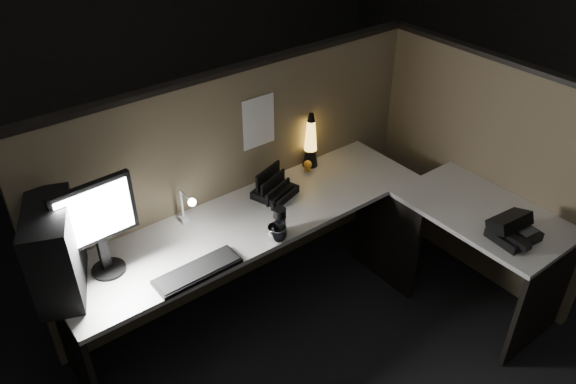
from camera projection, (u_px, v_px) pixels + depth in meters
floor at (332, 352)px, 3.40m from camera, size 6.00×6.00×0.00m
room_shell at (348, 109)px, 2.49m from camera, size 6.00×6.00×6.00m
partition_back at (241, 182)px, 3.59m from camera, size 2.66×0.06×1.50m
partition_right at (478, 170)px, 3.72m from camera, size 0.06×1.66×1.50m
desk at (331, 245)px, 3.33m from camera, size 2.60×1.60×0.73m
pc_tower at (55, 251)px, 2.69m from camera, size 0.36×0.50×0.47m
monitor at (97, 220)px, 2.76m from camera, size 0.41×0.18×0.53m
keyboard at (198, 271)px, 2.90m from camera, size 0.47×0.16×0.02m
mouse at (276, 236)px, 3.14m from camera, size 0.09×0.08×0.03m
clip_lamp at (187, 207)px, 3.16m from camera, size 0.04×0.18×0.23m
organizer at (274, 189)px, 3.49m from camera, size 0.29×0.27×0.18m
lava_lamp at (311, 144)px, 3.71m from camera, size 0.10×0.10×0.39m
travel_mug at (280, 221)px, 3.14m from camera, size 0.07×0.07×0.17m
steel_mug at (277, 233)px, 3.11m from camera, size 0.15×0.15×0.09m
figurine at (308, 165)px, 3.71m from camera, size 0.06×0.06×0.06m
pinned_paper at (259, 122)px, 3.40m from camera, size 0.23×0.00×0.33m
desk_phone at (512, 229)px, 3.12m from camera, size 0.26×0.27×0.15m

